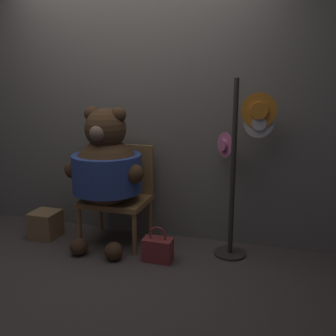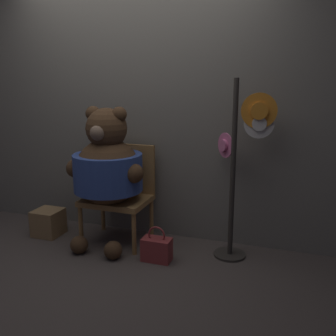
# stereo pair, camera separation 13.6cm
# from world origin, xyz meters

# --- Properties ---
(ground_plane) EXTENTS (14.00, 14.00, 0.00)m
(ground_plane) POSITION_xyz_m (0.00, 0.00, 0.00)
(ground_plane) COLOR #4C423D
(wall_back) EXTENTS (8.00, 0.10, 2.76)m
(wall_back) POSITION_xyz_m (0.00, 0.65, 1.38)
(wall_back) COLOR slate
(wall_back) RESTS_ON ground_plane
(chair) EXTENTS (0.60, 0.48, 0.91)m
(chair) POSITION_xyz_m (-0.10, 0.37, 0.49)
(chair) COLOR #9E703D
(chair) RESTS_ON ground_plane
(teddy_bear) EXTENTS (0.75, 0.67, 1.29)m
(teddy_bear) POSITION_xyz_m (-0.14, 0.20, 0.74)
(teddy_bear) COLOR #4C331E
(teddy_bear) RESTS_ON ground_plane
(hat_display_rack) EXTENTS (0.49, 0.31, 1.53)m
(hat_display_rack) POSITION_xyz_m (1.03, 0.35, 0.85)
(hat_display_rack) COLOR #332D28
(hat_display_rack) RESTS_ON ground_plane
(handbag_on_ground) EXTENTS (0.25, 0.14, 0.31)m
(handbag_on_ground) POSITION_xyz_m (0.40, 0.03, 0.11)
(handbag_on_ground) COLOR maroon
(handbag_on_ground) RESTS_ON ground_plane
(wooden_crate) EXTENTS (0.26, 0.26, 0.26)m
(wooden_crate) POSITION_xyz_m (-0.82, 0.20, 0.13)
(wooden_crate) COLOR #937047
(wooden_crate) RESTS_ON ground_plane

